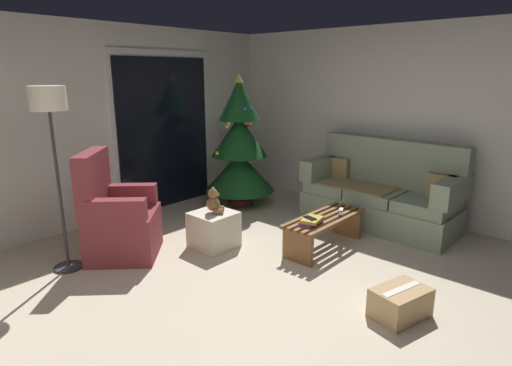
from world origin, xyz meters
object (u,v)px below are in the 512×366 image
cell_phone (310,218)px  teddy_bear_chestnut (214,202)px  coffee_table (324,227)px  teddy_bear_honey_by_tree (216,217)px  remote_graphite (340,214)px  floor_lamp (50,117)px  armchair (118,220)px  ottoman (214,230)px  christmas_tree (239,149)px  cardboard_box_taped_mid_floor (400,302)px  remote_white (341,210)px  couch (381,194)px  book_stack (311,221)px

cell_phone → teddy_bear_chestnut: size_ratio=0.50×
coffee_table → teddy_bear_honey_by_tree: coffee_table is taller
remote_graphite → floor_lamp: bearing=-159.4°
teddy_bear_chestnut → teddy_bear_honey_by_tree: (0.46, 0.49, -0.40)m
armchair → ottoman: bearing=-35.0°
christmas_tree → teddy_bear_honey_by_tree: 1.18m
christmas_tree → cell_phone: bearing=-114.5°
teddy_bear_honey_by_tree → cardboard_box_taped_mid_floor: 2.65m
christmas_tree → ottoman: size_ratio=4.27×
remote_white → ottoman: bearing=-156.5°
teddy_bear_honey_by_tree → remote_white: bearing=-67.3°
couch → cell_phone: bearing=176.5°
remote_white → christmas_tree: 1.91m
armchair → floor_lamp: (-0.51, 0.11, 1.10)m
christmas_tree → remote_graphite: bearing=-100.3°
floor_lamp → ottoman: (1.34, -0.69, -1.30)m
cell_phone → teddy_bear_honey_by_tree: bearing=104.7°
remote_white → cell_phone: 0.59m
armchair → cardboard_box_taped_mid_floor: 2.87m
cardboard_box_taped_mid_floor → cell_phone: bearing=70.0°
cell_phone → teddy_bear_chestnut: 1.06m
teddy_bear_chestnut → teddy_bear_honey_by_tree: bearing=46.3°
book_stack → cardboard_box_taped_mid_floor: (-0.45, -1.18, -0.28)m
book_stack → teddy_bear_chestnut: (-0.50, 0.95, 0.12)m
cell_phone → teddy_bear_chestnut: bearing=131.1°
coffee_table → christmas_tree: (0.52, 1.80, 0.59)m
couch → book_stack: (-1.42, 0.08, 0.00)m
floor_lamp → remote_graphite: bearing=-36.6°
coffee_table → teddy_bear_chestnut: teddy_bear_chestnut is taller
book_stack → teddy_bear_honey_by_tree: book_stack is taller
coffee_table → ottoman: size_ratio=2.50×
remote_white → cardboard_box_taped_mid_floor: (-1.02, -1.17, -0.26)m
remote_graphite → teddy_bear_honey_by_tree: bearing=165.7°
cell_phone → teddy_bear_honey_by_tree: cell_phone is taller
coffee_table → book_stack: 0.33m
floor_lamp → cardboard_box_taped_mid_floor: bearing=-63.8°
remote_white → teddy_bear_honey_by_tree: 1.59m
book_stack → christmas_tree: christmas_tree is taller
couch → ottoman: 2.20m
coffee_table → ottoman: bearing=130.7°
armchair → christmas_tree: bearing=7.8°
coffee_table → cardboard_box_taped_mid_floor: coffee_table is taller
armchair → floor_lamp: bearing=167.4°
book_stack → teddy_bear_honey_by_tree: size_ratio=0.99×
remote_white → ottoman: (-1.08, 0.97, -0.17)m
coffee_table → book_stack: book_stack is taller
teddy_bear_honey_by_tree → couch: bearing=-46.1°
couch → remote_graphite: bearing=179.2°
armchair → teddy_bear_chestnut: (0.83, -0.59, 0.12)m
remote_white → cardboard_box_taped_mid_floor: remote_white is taller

